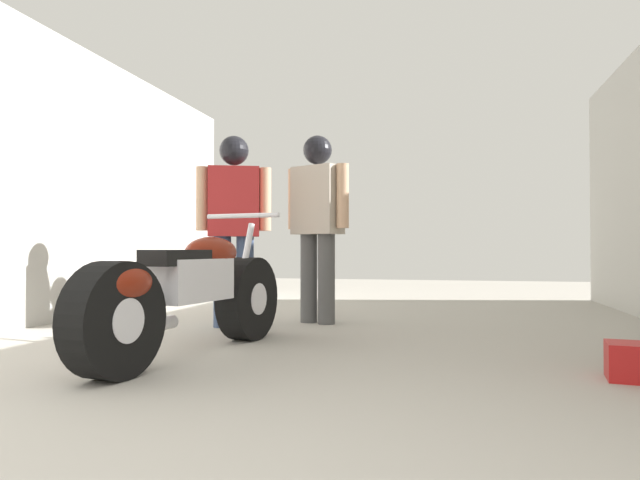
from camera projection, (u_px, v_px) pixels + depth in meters
name	position (u px, v px, depth m)	size (l,w,h in m)	color
ground_plane	(335.00, 338.00, 4.48)	(17.50, 17.50, 0.00)	#A8A399
garage_partition_left	(30.00, 173.00, 5.13)	(0.08, 8.02, 2.78)	#B7B5AD
motorcycle_maroon_cruiser	(189.00, 294.00, 3.68)	(0.69, 2.08, 0.97)	black
mechanic_in_blue	(234.00, 212.00, 5.13)	(0.67, 0.38, 1.73)	#384766
mechanic_with_helmet	(318.00, 211.00, 5.39)	(0.68, 0.42, 1.78)	#4C4C4C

